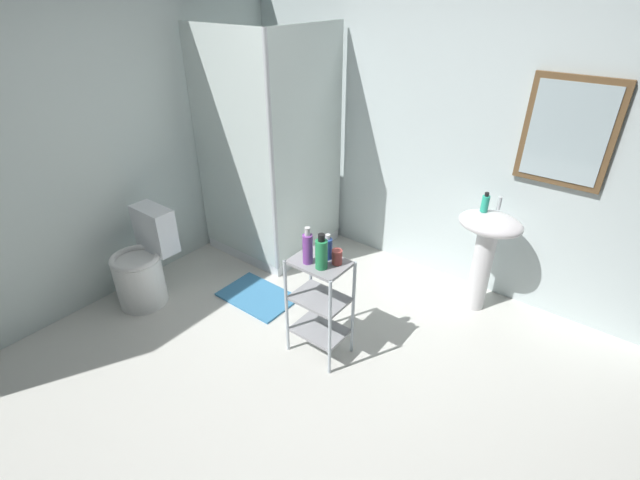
{
  "coord_description": "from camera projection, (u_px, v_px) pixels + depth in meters",
  "views": [
    {
      "loc": [
        1.44,
        -1.51,
        2.26
      ],
      "look_at": [
        -0.14,
        0.53,
        0.78
      ],
      "focal_mm": 25.31,
      "sensor_mm": 36.0,
      "label": 1
    }
  ],
  "objects": [
    {
      "name": "ground_plane",
      "position": [
        287.0,
        384.0,
        2.93
      ],
      "size": [
        4.2,
        4.2,
        0.02
      ],
      "primitive_type": "cube",
      "color": "silver"
    },
    {
      "name": "wall_back",
      "position": [
        437.0,
        128.0,
        3.56
      ],
      "size": [
        4.2,
        0.14,
        2.5
      ],
      "color": "silver",
      "rests_on": "ground_plane"
    },
    {
      "name": "wall_left",
      "position": [
        90.0,
        141.0,
        3.28
      ],
      "size": [
        0.1,
        4.2,
        2.5
      ],
      "primitive_type": "cube",
      "color": "silver",
      "rests_on": "ground_plane"
    },
    {
      "name": "shower_stall",
      "position": [
        273.0,
        205.0,
        4.16
      ],
      "size": [
        0.92,
        0.92,
        2.0
      ],
      "color": "white",
      "rests_on": "ground_plane"
    },
    {
      "name": "pedestal_sink",
      "position": [
        486.0,
        243.0,
        3.33
      ],
      "size": [
        0.46,
        0.37,
        0.81
      ],
      "color": "white",
      "rests_on": "ground_plane"
    },
    {
      "name": "sink_faucet",
      "position": [
        499.0,
        203.0,
        3.27
      ],
      "size": [
        0.03,
        0.03,
        0.1
      ],
      "primitive_type": "cylinder",
      "color": "silver",
      "rests_on": "pedestal_sink"
    },
    {
      "name": "toilet",
      "position": [
        144.0,
        266.0,
        3.55
      ],
      "size": [
        0.37,
        0.49,
        0.76
      ],
      "color": "white",
      "rests_on": "ground_plane"
    },
    {
      "name": "storage_cart",
      "position": [
        320.0,
        300.0,
        2.97
      ],
      "size": [
        0.38,
        0.28,
        0.74
      ],
      "color": "silver",
      "rests_on": "ground_plane"
    },
    {
      "name": "hand_soap_bottle",
      "position": [
        485.0,
        203.0,
        3.24
      ],
      "size": [
        0.05,
        0.05,
        0.15
      ],
      "color": "#2DBC99",
      "rests_on": "pedestal_sink"
    },
    {
      "name": "shampoo_bottle_blue",
      "position": [
        328.0,
        248.0,
        2.81
      ],
      "size": [
        0.06,
        0.06,
        0.17
      ],
      "color": "#2B51B3",
      "rests_on": "storage_cart"
    },
    {
      "name": "body_wash_bottle_green",
      "position": [
        321.0,
        253.0,
        2.71
      ],
      "size": [
        0.08,
        0.08,
        0.23
      ],
      "color": "#2A9B59",
      "rests_on": "storage_cart"
    },
    {
      "name": "conditioner_bottle_purple",
      "position": [
        308.0,
        248.0,
        2.75
      ],
      "size": [
        0.06,
        0.06,
        0.25
      ],
      "color": "purple",
      "rests_on": "storage_cart"
    },
    {
      "name": "rinse_cup",
      "position": [
        337.0,
        257.0,
        2.77
      ],
      "size": [
        0.07,
        0.07,
        0.09
      ],
      "primitive_type": "cylinder",
      "color": "#B24742",
      "rests_on": "storage_cart"
    },
    {
      "name": "bath_mat",
      "position": [
        258.0,
        296.0,
        3.71
      ],
      "size": [
        0.6,
        0.4,
        0.02
      ],
      "primitive_type": "cube",
      "color": "teal",
      "rests_on": "ground_plane"
    }
  ]
}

